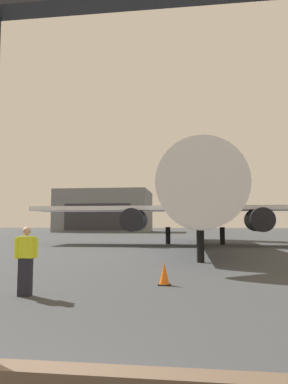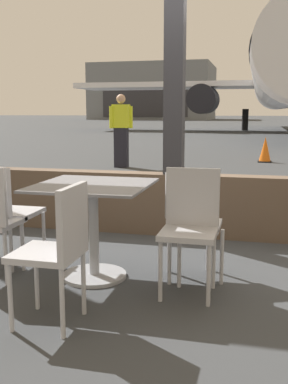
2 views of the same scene
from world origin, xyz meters
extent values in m
plane|color=#383A3D|center=(0.00, 40.00, 0.00)|extent=(220.00, 220.00, 0.00)
cylinder|color=silver|center=(2.36, 26.68, 3.43)|extent=(3.83, 26.94, 3.83)
cone|color=silver|center=(2.36, 11.91, 3.43)|extent=(3.64, 2.60, 3.64)
cylinder|color=black|center=(2.36, 13.81, 3.58)|extent=(3.91, 0.90, 3.91)
cube|color=silver|center=(-5.20, 27.90, 3.13)|extent=(13.21, 4.20, 0.36)
cube|color=silver|center=(9.92, 27.90, 3.13)|extent=(13.21, 4.20, 0.36)
cylinder|color=black|center=(-2.76, 26.50, 2.13)|extent=(1.90, 3.20, 1.90)
cylinder|color=black|center=(7.47, 26.50, 2.13)|extent=(1.90, 3.20, 1.90)
cube|color=black|center=(2.36, 38.65, 7.75)|extent=(0.36, 4.40, 5.20)
cylinder|color=black|center=(2.36, 14.11, 0.76)|extent=(0.36, 0.36, 1.52)
cylinder|color=black|center=(-0.04, 28.90, 0.76)|extent=(0.44, 0.44, 1.52)
cylinder|color=black|center=(4.76, 28.90, 0.76)|extent=(0.44, 0.44, 1.52)
cube|color=black|center=(-2.32, 5.77, 0.47)|extent=(0.32, 0.20, 0.95)
cube|color=yellow|center=(-2.32, 5.77, 1.23)|extent=(0.40, 0.22, 0.55)
sphere|color=tan|center=(-2.32, 5.77, 1.63)|extent=(0.22, 0.22, 0.22)
cylinder|color=yellow|center=(-2.11, 5.89, 1.20)|extent=(0.09, 0.09, 0.52)
cylinder|color=yellow|center=(-2.53, 5.66, 1.20)|extent=(0.09, 0.09, 0.52)
cone|color=orange|center=(1.08, 7.80, 0.34)|extent=(0.32, 0.32, 0.68)
cube|color=black|center=(1.08, 7.80, 0.01)|extent=(0.36, 0.36, 0.03)
cube|color=slate|center=(-16.93, 75.09, 4.62)|extent=(19.94, 14.81, 9.23)
cube|color=#2D2D33|center=(-16.93, 67.64, 3.23)|extent=(13.96, 0.10, 5.54)
camera|label=1|loc=(1.82, -2.82, 1.82)|focal=32.79mm
camera|label=2|loc=(0.87, -4.85, 1.33)|focal=42.91mm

